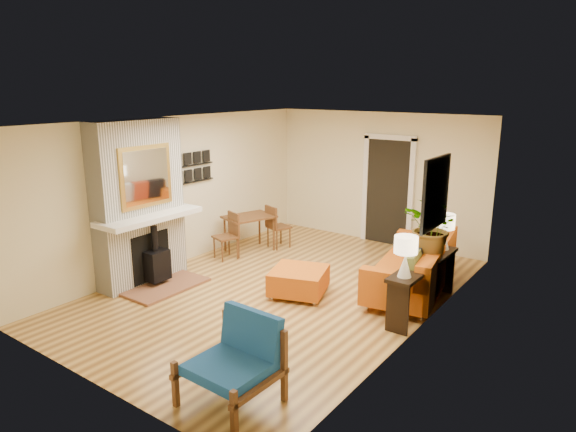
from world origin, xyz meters
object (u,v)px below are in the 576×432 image
dining_table (251,224)px  lamp_far (444,227)px  sofa (417,267)px  blue_chair (238,355)px  ottoman (299,280)px  houseplant (434,227)px  console_table (424,272)px  lamp_near (406,252)px

dining_table → lamp_far: lamp_far is taller
sofa → blue_chair: bearing=-95.7°
ottoman → houseplant: (1.73, 0.84, 0.93)m
lamp_far → houseplant: size_ratio=0.62×
ottoman → dining_table: dining_table is taller
ottoman → console_table: (1.74, 0.56, 0.34)m
sofa → houseplant: size_ratio=2.77×
dining_table → houseplant: (3.65, -0.32, 0.60)m
sofa → lamp_far: 0.75m
ottoman → lamp_near: lamp_near is taller
sofa → ottoman: (-1.41, -1.17, -0.16)m
lamp_near → console_table: bearing=90.0°
dining_table → lamp_near: 3.91m
dining_table → lamp_near: lamp_near is taller
blue_chair → houseplant: houseplant is taller
lamp_far → houseplant: (-0.01, -0.42, 0.10)m
lamp_far → ottoman: bearing=-143.9°
sofa → dining_table: sofa is taller
lamp_near → lamp_far: 1.41m
dining_table → console_table: 3.71m
sofa → blue_chair: sofa is taller
sofa → houseplant: 0.89m
lamp_near → sofa: bearing=104.3°
sofa → ottoman: sofa is taller
console_table → houseplant: houseplant is taller
sofa → lamp_near: size_ratio=4.46×
blue_chair → lamp_near: 2.58m
blue_chair → dining_table: 4.75m
sofa → console_table: 0.72m
ottoman → dining_table: 2.27m
sofa → ottoman: size_ratio=2.39×
dining_table → houseplant: 3.71m
ottoman → console_table: size_ratio=0.54×
dining_table → lamp_far: size_ratio=2.98×
ottoman → blue_chair: 2.76m
ottoman → dining_table: bearing=148.7°
ottoman → houseplant: houseplant is taller
sofa → console_table: (0.33, -0.61, 0.18)m
lamp_near → blue_chair: bearing=-106.3°
sofa → lamp_near: bearing=-75.7°
blue_chair → houseplant: (0.70, 3.40, 0.68)m
lamp_far → dining_table: bearing=-178.4°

